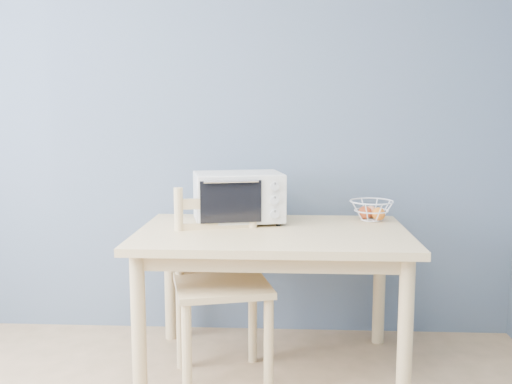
# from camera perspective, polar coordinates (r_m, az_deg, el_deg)

# --- Properties ---
(dining_table) EXTENTS (1.40, 0.90, 0.75)m
(dining_table) POSITION_cam_1_polar(r_m,az_deg,el_deg) (2.99, 1.66, -5.74)
(dining_table) COLOR #D8B581
(dining_table) RESTS_ON ground
(toaster_oven) EXTENTS (0.53, 0.44, 0.28)m
(toaster_oven) POSITION_cam_1_polar(r_m,az_deg,el_deg) (3.14, -2.11, -0.48)
(toaster_oven) COLOR silver
(toaster_oven) RESTS_ON dining_table
(fruit_basket) EXTENTS (0.32, 0.32, 0.11)m
(fruit_basket) POSITION_cam_1_polar(r_m,az_deg,el_deg) (3.29, 11.46, -1.81)
(fruit_basket) COLOR white
(fruit_basket) RESTS_ON dining_table
(dining_chair) EXTENTS (0.55, 0.55, 0.97)m
(dining_chair) POSITION_cam_1_polar(r_m,az_deg,el_deg) (2.93, -3.55, -9.46)
(dining_chair) COLOR #D8B581
(dining_chair) RESTS_ON ground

